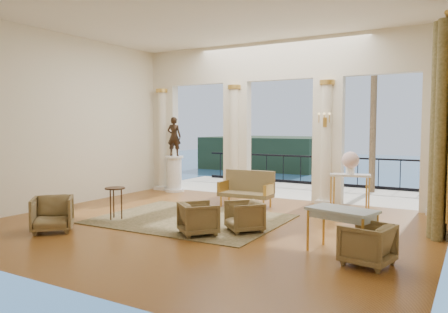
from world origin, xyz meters
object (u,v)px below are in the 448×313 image
Objects in this scene: armchair_c at (367,242)px; pedestal at (174,174)px; settee at (247,189)px; game_table at (342,213)px; statue at (174,136)px; armchair_a at (52,212)px; side_table at (115,192)px; console_table at (350,180)px; armchair_d at (198,217)px; armchair_b at (244,215)px.

armchair_c is 8.35m from pedestal.
settee is 4.49m from game_table.
statue is (-7.00, 4.55, 1.42)m from armchair_c.
game_table is at bearing -30.04° from armchair_a.
game_table is (-0.50, 0.42, 0.32)m from armchair_c.
settee reaches higher than armchair_c.
armchair_c is 5.62m from side_table.
armchair_c is at bearing -35.18° from armchair_a.
settee is 1.38× the size of console_table.
statue is (-1.12, 5.53, 1.38)m from armchair_a.
game_table is 0.96× the size of statue.
armchair_d is 3.25m from settee.
settee is (2.08, 4.43, 0.07)m from armchair_a.
armchair_b is at bearing 126.00° from statue.
settee is at bearing -18.99° from pedestal.
armchair_a is 5.65m from pedestal.
pedestal reaches higher than side_table.
console_table is at bearing 12.22° from settee.
armchair_d reaches higher than armchair_b.
console_table is at bearing 160.76° from statue.
settee is (-0.58, 3.19, 0.11)m from armchair_d.
settee is 3.38m from pedestal.
armchair_b is at bearing -126.35° from console_table.
armchair_a is 4.90m from settee.
side_table is at bearing -154.16° from console_table.
armchair_a is 0.75× the size of console_table.
armchair_d is 0.49× the size of settee.
armchair_c is 0.59× the size of game_table.
statue is (-3.78, 4.29, 1.42)m from armchair_d.
armchair_d is at bearing -48.64° from pedestal.
side_table is at bearing 34.67° from armchair_d.
game_table is at bearing -44.75° from settee.
side_table is (-4.30, -3.64, -0.14)m from console_table.
game_table is (2.72, 0.16, 0.32)m from armchair_d.
armchair_d is 0.61× the size of pedestal.
armchair_d is 5.89m from statue.
armchair_d is at bearing -19.62° from armchair_a.
armchair_c is 8.47m from statue.
armchair_c reaches higher than armchair_d.
armchair_d is 0.96× the size of side_table.
pedestal is at bearing -9.12° from armchair_d.
pedestal is 1.22m from statue.
armchair_b is 2.16m from game_table.
armchair_a is at bearing -117.39° from settee.
armchair_a is at bearing -107.64° from armchair_b.
pedestal is 1.58× the size of side_table.
game_table is at bearing -0.42° from side_table.
armchair_c is 0.49× the size of settee.
armchair_c is 3.23m from armchair_d.
armchair_c is at bearing -44.46° from settee.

